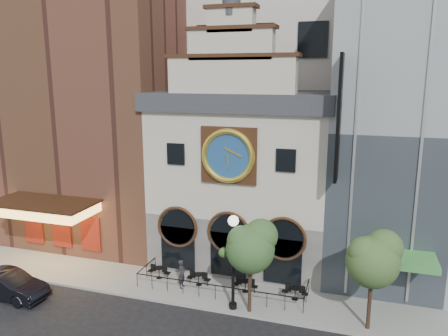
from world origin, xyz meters
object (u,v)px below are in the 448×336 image
bistro_0 (159,272)px  tree_left (251,245)px  bistro_3 (295,292)px  lamppost (233,252)px  bistro_1 (199,278)px  pedestrian (182,274)px  car_left (9,285)px  tree_right (374,258)px  bistro_2 (245,285)px

bistro_0 → tree_left: bearing=-17.6°
bistro_3 → lamppost: lamppost is taller
bistro_1 → pedestrian: (-0.90, -0.63, 0.47)m
bistro_0 → tree_left: size_ratio=0.29×
bistro_3 → lamppost: (-3.29, -2.12, 3.04)m
car_left → tree_left: size_ratio=0.92×
tree_right → lamppost: bearing=-178.0°
tree_left → tree_right: bearing=2.1°
car_left → tree_right: (21.14, 2.97, 3.36)m
bistro_1 → tree_right: tree_right is taller
car_left → pedestrian: 10.63m
lamppost → pedestrian: bearing=167.6°
bistro_1 → bistro_2: 3.11m
tree_right → bistro_2: bearing=165.9°
bistro_0 → tree_right: size_ratio=0.29×
bistro_3 → tree_left: bearing=-136.9°
pedestrian → bistro_1: bearing=-56.3°
bistro_0 → bistro_2: (5.98, -0.09, 0.00)m
tree_right → car_left: bearing=-172.0°
tree_left → bistro_3: bearing=43.1°
car_left → pedestrian: bearing=-63.3°
car_left → pedestrian: size_ratio=2.71×
tree_left → bistro_2: bearing=112.5°
bistro_0 → tree_right: tree_right is taller
bistro_1 → lamppost: (2.92, -2.08, 3.04)m
car_left → pedestrian: (9.78, 4.15, 0.25)m
lamppost → tree_right: (7.54, 0.26, 0.54)m
bistro_1 → bistro_0: bearing=177.7°
bistro_3 → pedestrian: bearing=-174.6°
pedestrian → bistro_2: bearing=-82.0°
bistro_2 → car_left: 14.60m
lamppost → tree_left: 1.17m
lamppost → tree_left: (1.05, 0.02, 0.53)m
bistro_0 → tree_right: 13.95m
lamppost → car_left: bearing=-160.4°
car_left → lamppost: lamppost is taller
tree_left → tree_right: tree_right is taller
bistro_0 → pedestrian: (1.98, -0.74, 0.47)m
pedestrian → tree_left: size_ratio=0.34×
bistro_2 → lamppost: bearing=-95.0°
bistro_0 → bistro_1: 2.88m
bistro_2 → tree_left: bearing=-67.5°
bistro_0 → car_left: size_ratio=0.31×
pedestrian → tree_right: 11.83m
bistro_2 → pedestrian: size_ratio=0.85×
bistro_2 → tree_right: 8.39m
bistro_2 → tree_right: size_ratio=0.29×
bistro_0 → bistro_3: (9.09, -0.07, 0.00)m
tree_left → car_left: bearing=-169.5°
bistro_0 → car_left: 9.21m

